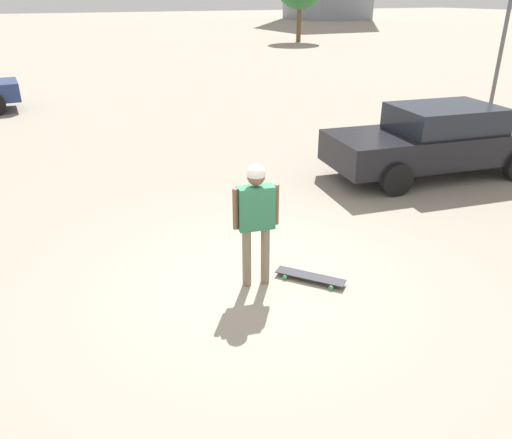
{
  "coord_description": "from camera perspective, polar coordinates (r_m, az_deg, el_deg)",
  "views": [
    {
      "loc": [
        -2.5,
        -5.23,
        3.58
      ],
      "look_at": [
        0.0,
        0.0,
        0.95
      ],
      "focal_mm": 35.0,
      "sensor_mm": 36.0,
      "label": 1
    }
  ],
  "objects": [
    {
      "name": "lamp_post",
      "position": [
        17.42,
        26.79,
        19.88
      ],
      "size": [
        0.28,
        0.28,
        4.92
      ],
      "color": "#59595E",
      "rests_on": "ground_plane"
    },
    {
      "name": "ground_plane",
      "position": [
        6.82,
        0.0,
        -7.31
      ],
      "size": [
        220.0,
        220.0,
        0.0
      ],
      "primitive_type": "plane",
      "color": "gray"
    },
    {
      "name": "car_parked_near",
      "position": [
        11.36,
        20.08,
        8.57
      ],
      "size": [
        4.88,
        2.39,
        1.48
      ],
      "rotation": [
        0.0,
        0.0,
        3.0
      ],
      "color": "black",
      "rests_on": "ground_plane"
    },
    {
      "name": "person",
      "position": [
        6.32,
        0.0,
        0.97
      ],
      "size": [
        0.6,
        0.27,
        1.69
      ],
      "rotation": [
        0.0,
        0.0,
        -0.17
      ],
      "color": "#7A6B56",
      "rests_on": "ground_plane"
    },
    {
      "name": "skateboard",
      "position": [
        6.89,
        6.21,
        -6.5
      ],
      "size": [
        0.77,
        0.86,
        0.07
      ],
      "rotation": [
        0.0,
        0.0,
        2.28
      ],
      "color": "#232328",
      "rests_on": "ground_plane"
    }
  ]
}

